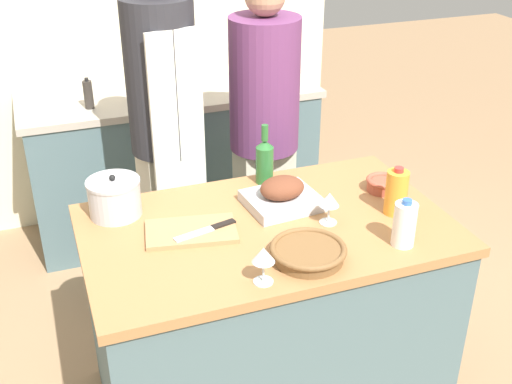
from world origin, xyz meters
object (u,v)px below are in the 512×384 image
at_px(mixing_bowl, 383,184).
at_px(stand_mixer, 161,72).
at_px(condiment_bottle_tall, 88,94).
at_px(condiment_bottle_short, 137,75).
at_px(wine_bottle_green, 265,160).
at_px(wicker_basket, 308,252).
at_px(wine_glass_right, 263,256).
at_px(person_cook_guest, 264,125).
at_px(person_cook_aproned, 165,122).
at_px(stock_pot, 115,197).
at_px(juice_jug, 396,192).
at_px(knife_chef, 207,229).
at_px(roasting_pan, 282,195).
at_px(wine_glass_left, 329,201).
at_px(milk_jug, 404,224).
at_px(cutting_board, 191,231).
at_px(condiment_bottle_extra, 279,71).

distance_m(mixing_bowl, stand_mixer, 1.59).
xyz_separation_m(mixing_bowl, condiment_bottle_tall, (-1.03, 1.39, 0.06)).
bearing_deg(condiment_bottle_short, mixing_bowl, -66.22).
bearing_deg(wine_bottle_green, stand_mixer, 97.88).
relative_size(wicker_basket, wine_glass_right, 2.00).
bearing_deg(person_cook_guest, person_cook_aproned, 178.22).
relative_size(mixing_bowl, person_cook_guest, 0.08).
bearing_deg(stock_pot, juice_jug, -19.45).
relative_size(wine_glass_right, knife_chef, 0.53).
xyz_separation_m(mixing_bowl, person_cook_guest, (-0.23, 0.78, -0.00)).
bearing_deg(stock_pot, condiment_bottle_short, 75.77).
height_order(stock_pot, stand_mixer, stand_mixer).
height_order(wine_glass_right, person_cook_aproned, person_cook_aproned).
height_order(roasting_pan, wine_glass_right, wine_glass_right).
distance_m(stock_pot, person_cook_aproned, 0.67).
relative_size(wicker_basket, wine_glass_left, 2.08).
height_order(mixing_bowl, juice_jug, juice_jug).
bearing_deg(roasting_pan, milk_jug, -54.12).
height_order(stock_pot, condiment_bottle_tall, condiment_bottle_tall).
xyz_separation_m(milk_jug, wine_glass_left, (-0.18, 0.23, 0.01)).
relative_size(juice_jug, person_cook_guest, 0.12).
height_order(milk_jug, condiment_bottle_tall, same).
bearing_deg(milk_jug, person_cook_aproned, 117.46).
bearing_deg(stock_pot, wine_glass_right, -58.24).
relative_size(roasting_pan, stock_pot, 1.45).
distance_m(milk_jug, knife_chef, 0.72).
relative_size(roasting_pan, cutting_board, 0.82).
relative_size(mixing_bowl, condiment_bottle_tall, 0.81).
distance_m(milk_jug, condiment_bottle_short, 2.10).
distance_m(mixing_bowl, wine_glass_left, 0.37).
bearing_deg(stand_mixer, stock_pot, -110.22).
distance_m(knife_chef, person_cook_aproned, 0.86).
height_order(stock_pot, mixing_bowl, stock_pot).
distance_m(condiment_bottle_short, person_cook_guest, 0.97).
distance_m(mixing_bowl, condiment_bottle_short, 1.77).
relative_size(mixing_bowl, wine_bottle_green, 0.53).
bearing_deg(mixing_bowl, milk_jug, -110.07).
height_order(wicker_basket, knife_chef, wicker_basket).
bearing_deg(milk_jug, cutting_board, 154.36).
relative_size(mixing_bowl, condiment_bottle_extra, 0.66).
distance_m(stock_pot, wine_glass_left, 0.83).
bearing_deg(wine_bottle_green, milk_jug, -65.27).
relative_size(mixing_bowl, condiment_bottle_short, 0.75).
bearing_deg(wine_bottle_green, wine_glass_right, -111.06).
bearing_deg(stock_pot, wicker_basket, -43.45).
relative_size(juice_jug, wine_glass_right, 1.47).
height_order(wicker_basket, person_cook_guest, person_cook_guest).
distance_m(wicker_basket, knife_chef, 0.40).
relative_size(stand_mixer, condiment_bottle_tall, 1.92).
distance_m(wicker_basket, wine_glass_left, 0.28).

